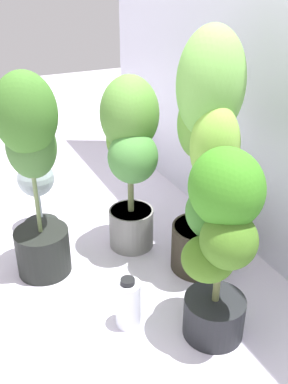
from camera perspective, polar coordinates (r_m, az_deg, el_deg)
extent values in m
plane|color=silver|center=(1.89, -7.84, -13.77)|extent=(8.00, 8.00, 0.00)
cube|color=silver|center=(1.85, 17.43, 19.11)|extent=(3.20, 0.01, 2.00)
cylinder|color=black|center=(1.71, 8.98, -15.51)|extent=(0.22, 0.22, 0.16)
cylinder|color=#452B1E|center=(1.66, 9.16, -13.71)|extent=(0.21, 0.21, 0.02)
cylinder|color=olive|center=(1.50, 9.92, -6.13)|extent=(0.03, 0.03, 0.51)
ellipsoid|color=#377E1D|center=(1.40, 10.56, 0.49)|extent=(0.29, 0.27, 0.26)
ellipsoid|color=#387329|center=(1.53, 9.28, -2.57)|extent=(0.26, 0.25, 0.20)
ellipsoid|color=#426E1F|center=(1.43, 10.88, -6.13)|extent=(0.20, 0.20, 0.19)
ellipsoid|color=#436F1E|center=(1.50, 8.25, -8.50)|extent=(0.24, 0.24, 0.15)
cylinder|color=gray|center=(2.14, -1.64, -4.58)|extent=(0.21, 0.21, 0.19)
cylinder|color=#3B3124|center=(2.09, -1.68, -2.53)|extent=(0.20, 0.20, 0.02)
cylinder|color=olive|center=(1.97, -1.79, 4.40)|extent=(0.03, 0.03, 0.54)
ellipsoid|color=#588B38|center=(1.90, -1.88, 10.05)|extent=(0.35, 0.34, 0.33)
ellipsoid|color=#57892E|center=(2.01, -1.95, 6.87)|extent=(0.26, 0.25, 0.27)
ellipsoid|color=#49843C|center=(1.87, -1.43, 4.53)|extent=(0.26, 0.26, 0.23)
cylinder|color=black|center=(2.02, -12.87, -7.41)|extent=(0.24, 0.24, 0.21)
cylinder|color=#3E311C|center=(1.96, -13.16, -5.12)|extent=(0.22, 0.22, 0.02)
cylinder|color=#697B4B|center=(1.82, -14.19, 2.98)|extent=(0.02, 0.02, 0.60)
ellipsoid|color=#3B6C26|center=(1.74, -15.05, 9.74)|extent=(0.25, 0.27, 0.33)
ellipsoid|color=#406A30|center=(1.85, -14.33, 5.75)|extent=(0.26, 0.23, 0.27)
cylinder|color=#2D281C|center=(2.00, 7.21, -7.04)|extent=(0.25, 0.25, 0.21)
cylinder|color=#3B2A1D|center=(1.95, 7.39, -4.64)|extent=(0.23, 0.23, 0.02)
cylinder|color=olive|center=(1.78, 8.09, 5.22)|extent=(0.02, 0.02, 0.71)
ellipsoid|color=#79BC51|center=(1.70, 8.70, 13.62)|extent=(0.27, 0.29, 0.43)
ellipsoid|color=#71AA44|center=(1.83, 7.22, 8.74)|extent=(0.25, 0.25, 0.30)
ellipsoid|color=#85BC44|center=(1.68, 9.12, 5.82)|extent=(0.20, 0.20, 0.32)
cylinder|color=black|center=(2.39, -13.08, -4.03)|extent=(0.18, 0.18, 0.03)
cylinder|color=#94A7A6|center=(2.34, -13.32, -2.09)|extent=(0.02, 0.02, 0.16)
sphere|color=#94A7A6|center=(2.26, -13.79, 1.71)|extent=(0.25, 0.25, 0.18)
cylinder|color=white|center=(1.71, -2.06, -14.23)|extent=(0.10, 0.10, 0.19)
cylinder|color=black|center=(1.64, -2.12, -11.46)|extent=(0.05, 0.05, 0.02)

